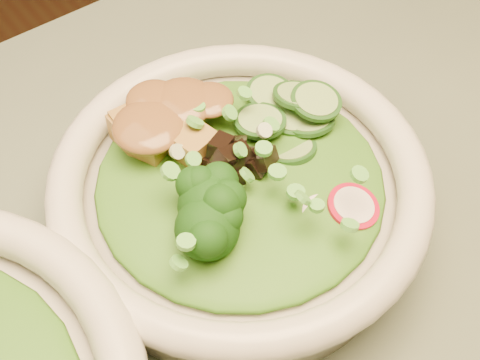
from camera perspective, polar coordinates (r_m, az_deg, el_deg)
salad_bowl at (r=0.45m, az=0.00°, el=-1.47°), size 0.25×0.25×0.07m
lettuce_bed at (r=0.43m, az=0.00°, el=0.08°), size 0.19×0.19×0.02m
broccoli_florets at (r=0.39m, az=-4.38°, el=-4.40°), size 0.09×0.09×0.04m
radish_slices at (r=0.41m, az=7.36°, el=-3.09°), size 0.11×0.07×0.02m
cucumber_slices at (r=0.46m, az=4.29°, el=5.86°), size 0.09×0.09×0.03m
mushroom_heap at (r=0.42m, az=-1.27°, el=1.76°), size 0.09×0.09×0.04m
tofu_cubes at (r=0.45m, az=-6.19°, el=4.30°), size 0.10×0.08×0.03m
peanut_sauce at (r=0.44m, az=-6.33°, el=5.35°), size 0.06×0.05×0.01m
scallion_garnish at (r=0.41m, az=0.00°, el=1.91°), size 0.18×0.18×0.02m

